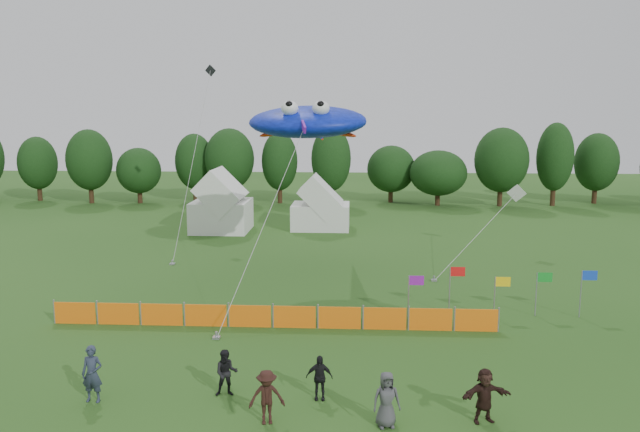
# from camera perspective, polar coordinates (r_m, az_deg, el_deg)

# --- Properties ---
(ground) EXTENTS (160.00, 160.00, 0.00)m
(ground) POSITION_cam_1_polar(r_m,az_deg,el_deg) (21.88, -0.91, -16.23)
(ground) COLOR #234C16
(ground) RESTS_ON ground
(treeline) EXTENTS (104.57, 8.78, 8.36)m
(treeline) POSITION_cam_1_polar(r_m,az_deg,el_deg) (64.81, 3.35, 4.75)
(treeline) COLOR #382314
(treeline) RESTS_ON ground
(tent_left) EXTENTS (4.57, 4.57, 4.03)m
(tent_left) POSITION_cam_1_polar(r_m,az_deg,el_deg) (50.84, -9.01, 0.91)
(tent_left) COLOR white
(tent_left) RESTS_ON ground
(tent_right) EXTENTS (4.77, 3.82, 3.37)m
(tent_right) POSITION_cam_1_polar(r_m,az_deg,el_deg) (51.20, 0.06, 0.71)
(tent_right) COLOR white
(tent_right) RESTS_ON ground
(barrier_fence) EXTENTS (19.90, 0.06, 1.00)m
(barrier_fence) POSITION_cam_1_polar(r_m,az_deg,el_deg) (28.18, -4.41, -9.16)
(barrier_fence) COLOR orange
(barrier_fence) RESTS_ON ground
(flag_row) EXTENTS (8.73, 0.74, 2.26)m
(flag_row) POSITION_cam_1_polar(r_m,az_deg,el_deg) (30.50, 15.98, -6.22)
(flag_row) COLOR gray
(flag_row) RESTS_ON ground
(spectator_a) EXTENTS (0.72, 0.48, 1.92)m
(spectator_a) POSITION_cam_1_polar(r_m,az_deg,el_deg) (22.49, -20.11, -13.41)
(spectator_a) COLOR #282F42
(spectator_a) RESTS_ON ground
(spectator_b) EXTENTS (0.87, 0.72, 1.60)m
(spectator_b) POSITION_cam_1_polar(r_m,az_deg,el_deg) (21.90, -8.56, -14.00)
(spectator_b) COLOR black
(spectator_b) RESTS_ON ground
(spectator_c) EXTENTS (1.21, 0.84, 1.72)m
(spectator_c) POSITION_cam_1_polar(r_m,az_deg,el_deg) (19.96, -4.89, -16.17)
(spectator_c) COLOR black
(spectator_c) RESTS_ON ground
(spectator_d) EXTENTS (0.91, 0.40, 1.53)m
(spectator_d) POSITION_cam_1_polar(r_m,az_deg,el_deg) (21.43, -0.07, -14.54)
(spectator_d) COLOR black
(spectator_d) RESTS_ON ground
(spectator_e) EXTENTS (0.94, 0.71, 1.74)m
(spectator_e) POSITION_cam_1_polar(r_m,az_deg,el_deg) (19.83, 6.09, -16.34)
(spectator_e) COLOR #414146
(spectator_e) RESTS_ON ground
(spectator_f) EXTENTS (1.68, 0.92, 1.73)m
(spectator_f) POSITION_cam_1_polar(r_m,az_deg,el_deg) (20.61, 14.81, -15.59)
(spectator_f) COLOR black
(spectator_f) RESTS_ON ground
(stingray_kite) EXTENTS (7.56, 19.72, 10.18)m
(stingray_kite) POSITION_cam_1_polar(r_m,az_deg,el_deg) (36.09, -1.04, 8.60)
(stingray_kite) COLOR #0F28E1
(stingray_kite) RESTS_ON ground
(small_kite_white) EXTENTS (7.19, 8.19, 4.72)m
(small_kite_white) POSITION_cam_1_polar(r_m,az_deg,el_deg) (41.98, 15.90, 0.20)
(small_kite_white) COLOR silver
(small_kite_white) RESTS_ON ground
(small_kite_dark) EXTENTS (0.92, 11.77, 13.17)m
(small_kite_dark) POSITION_cam_1_polar(r_m,az_deg,el_deg) (46.05, -11.16, 7.02)
(small_kite_dark) COLOR black
(small_kite_dark) RESTS_ON ground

